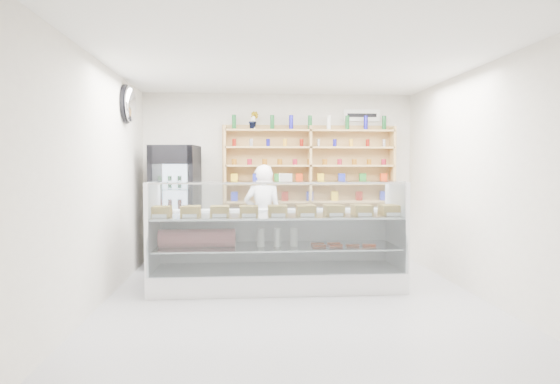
{
  "coord_description": "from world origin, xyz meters",
  "views": [
    {
      "loc": [
        -0.63,
        -5.88,
        1.6
      ],
      "look_at": [
        -0.11,
        0.9,
        1.24
      ],
      "focal_mm": 32.0,
      "sensor_mm": 36.0,
      "label": 1
    }
  ],
  "objects": [
    {
      "name": "display_counter",
      "position": [
        -0.17,
        0.55,
        0.38
      ],
      "size": [
        3.22,
        0.96,
        1.4
      ],
      "color": "white",
      "rests_on": "floor"
    },
    {
      "name": "drinks_cooler",
      "position": [
        -1.66,
        1.97,
        0.96
      ],
      "size": [
        0.76,
        0.74,
        1.91
      ],
      "rotation": [
        0.0,
        0.0,
        -0.11
      ],
      "color": "black",
      "rests_on": "floor"
    },
    {
      "name": "room",
      "position": [
        0.0,
        0.0,
        1.4
      ],
      "size": [
        5.0,
        5.0,
        5.0
      ],
      "color": "#AAA9AE",
      "rests_on": "ground"
    },
    {
      "name": "wall_shelving",
      "position": [
        0.5,
        2.34,
        1.59
      ],
      "size": [
        2.84,
        0.28,
        1.33
      ],
      "color": "tan",
      "rests_on": "back_wall"
    },
    {
      "name": "potted_plant",
      "position": [
        -0.43,
        2.34,
        2.34
      ],
      "size": [
        0.19,
        0.17,
        0.29
      ],
      "primitive_type": "imported",
      "rotation": [
        0.0,
        0.0,
        -0.29
      ],
      "color": "#1E6626",
      "rests_on": "wall_shelving"
    },
    {
      "name": "shop_worker",
      "position": [
        -0.3,
        1.87,
        0.81
      ],
      "size": [
        0.61,
        0.42,
        1.62
      ],
      "primitive_type": "imported",
      "rotation": [
        0.0,
        0.0,
        3.09
      ],
      "color": "white",
      "rests_on": "floor"
    },
    {
      "name": "wall_sign",
      "position": [
        1.4,
        2.47,
        2.45
      ],
      "size": [
        0.62,
        0.03,
        0.2
      ],
      "primitive_type": "cube",
      "color": "white",
      "rests_on": "back_wall"
    },
    {
      "name": "security_mirror",
      "position": [
        -2.17,
        1.2,
        2.45
      ],
      "size": [
        0.15,
        0.5,
        0.5
      ],
      "primitive_type": "ellipsoid",
      "color": "silver",
      "rests_on": "left_wall"
    }
  ]
}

